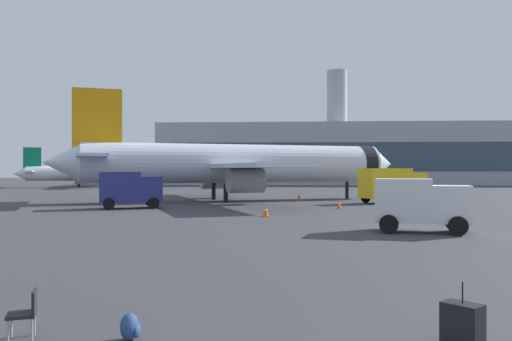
{
  "coord_description": "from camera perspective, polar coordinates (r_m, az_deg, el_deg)",
  "views": [
    {
      "loc": [
        0.11,
        -4.52,
        3.0
      ],
      "look_at": [
        -1.9,
        28.41,
        3.0
      ],
      "focal_mm": 36.79,
      "sensor_mm": 36.0,
      "label": 1
    }
  ],
  "objects": [
    {
      "name": "rolling_suitcase",
      "position": [
        9.94,
        21.54,
        -15.24
      ],
      "size": [
        0.73,
        0.74,
        1.1
      ],
      "color": "black",
      "rests_on": "ground"
    },
    {
      "name": "airplane_taxiing",
      "position": [
        98.0,
        -18.01,
        -0.32
      ],
      "size": [
        23.31,
        21.3,
        7.02
      ],
      "color": "white",
      "rests_on": "ground"
    },
    {
      "name": "gate_chair",
      "position": [
        10.49,
        -23.71,
        -13.82
      ],
      "size": [
        0.62,
        0.62,
        0.86
      ],
      "color": "black",
      "rests_on": "ground"
    },
    {
      "name": "cargo_van",
      "position": [
        26.71,
        17.48,
        -3.33
      ],
      "size": [
        4.73,
        3.14,
        2.6
      ],
      "color": "white",
      "rests_on": "ground"
    },
    {
      "name": "terminal_building",
      "position": [
        116.41,
        11.0,
        1.76
      ],
      "size": [
        84.98,
        19.46,
        24.85
      ],
      "color": "#9EA3AD",
      "rests_on": "ground"
    },
    {
      "name": "safety_cone_mid",
      "position": [
        53.2,
        4.71,
        -2.8
      ],
      "size": [
        0.44,
        0.44,
        0.81
      ],
      "color": "#F2590C",
      "rests_on": "ground"
    },
    {
      "name": "fuel_truck",
      "position": [
        49.78,
        14.57,
        -1.41
      ],
      "size": [
        6.45,
        4.72,
        3.2
      ],
      "color": "yellow",
      "rests_on": "ground"
    },
    {
      "name": "safety_cone_far",
      "position": [
        41.57,
        9.01,
        -3.66
      ],
      "size": [
        0.44,
        0.44,
        0.7
      ],
      "color": "#F2590C",
      "rests_on": "ground"
    },
    {
      "name": "service_truck",
      "position": [
        42.72,
        -13.57,
        -1.87
      ],
      "size": [
        5.26,
        3.83,
        2.9
      ],
      "color": "navy",
      "rests_on": "ground"
    },
    {
      "name": "safety_cone_near",
      "position": [
        34.21,
        1.06,
        -4.4
      ],
      "size": [
        0.44,
        0.44,
        0.76
      ],
      "color": "#F2590C",
      "rests_on": "ground"
    },
    {
      "name": "airplane_at_gate",
      "position": [
        52.03,
        -2.1,
        0.72
      ],
      "size": [
        34.37,
        31.5,
        10.5
      ],
      "color": "silver",
      "rests_on": "ground"
    },
    {
      "name": "traveller_backpack",
      "position": [
        9.92,
        -13.51,
        -16.22
      ],
      "size": [
        0.36,
        0.4,
        0.48
      ],
      "color": "navy",
      "rests_on": "ground"
    }
  ]
}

